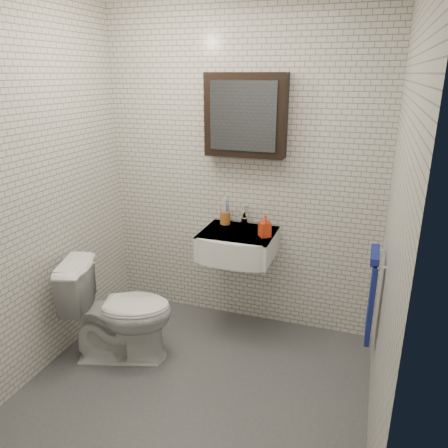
# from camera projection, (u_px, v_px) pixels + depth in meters

# --- Properties ---
(ground) EXTENTS (2.20, 2.00, 0.01)m
(ground) POSITION_uv_depth(u_px,v_px,m) (196.00, 387.00, 2.92)
(ground) COLOR #494B51
(ground) RESTS_ON ground
(room_shell) EXTENTS (2.22, 2.02, 2.51)m
(room_shell) POSITION_uv_depth(u_px,v_px,m) (190.00, 173.00, 2.44)
(room_shell) COLOR silver
(room_shell) RESTS_ON ground
(washbasin) EXTENTS (0.55, 0.50, 0.20)m
(washbasin) POSITION_uv_depth(u_px,v_px,m) (236.00, 245.00, 3.31)
(washbasin) COLOR white
(washbasin) RESTS_ON room_shell
(faucet) EXTENTS (0.06, 0.20, 0.15)m
(faucet) POSITION_uv_depth(u_px,v_px,m) (244.00, 217.00, 3.44)
(faucet) COLOR silver
(faucet) RESTS_ON washbasin
(mirror_cabinet) EXTENTS (0.60, 0.15, 0.60)m
(mirror_cabinet) POSITION_uv_depth(u_px,v_px,m) (246.00, 116.00, 3.18)
(mirror_cabinet) COLOR black
(mirror_cabinet) RESTS_ON room_shell
(towel_rail) EXTENTS (0.09, 0.30, 0.58)m
(towel_rail) POSITION_uv_depth(u_px,v_px,m) (372.00, 291.00, 2.68)
(towel_rail) COLOR silver
(towel_rail) RESTS_ON room_shell
(toothbrush_cup) EXTENTS (0.10, 0.10, 0.23)m
(toothbrush_cup) POSITION_uv_depth(u_px,v_px,m) (225.00, 217.00, 3.48)
(toothbrush_cup) COLOR #9C5C27
(toothbrush_cup) RESTS_ON washbasin
(soap_bottle) EXTENTS (0.11, 0.11, 0.17)m
(soap_bottle) POSITION_uv_depth(u_px,v_px,m) (265.00, 226.00, 3.19)
(soap_bottle) COLOR orange
(soap_bottle) RESTS_ON washbasin
(toilet) EXTENTS (0.84, 0.63, 0.76)m
(toilet) POSITION_uv_depth(u_px,v_px,m) (120.00, 310.00, 3.13)
(toilet) COLOR white
(toilet) RESTS_ON ground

